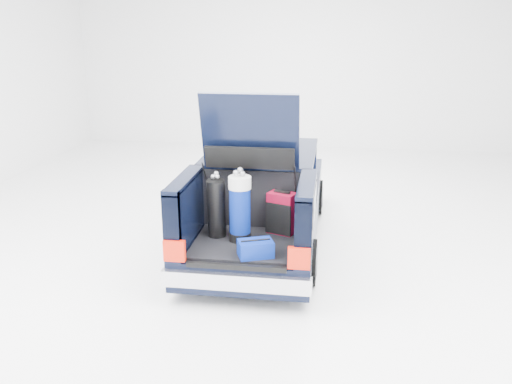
% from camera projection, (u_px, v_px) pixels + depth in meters
% --- Properties ---
extents(ground, '(14.00, 14.00, 0.00)m').
position_uv_depth(ground, '(261.00, 241.00, 8.56)').
color(ground, white).
rests_on(ground, ground).
extents(car, '(1.87, 4.65, 2.47)m').
position_uv_depth(car, '(262.00, 199.00, 8.46)').
color(car, black).
rests_on(car, ground).
extents(red_suitcase, '(0.41, 0.35, 0.59)m').
position_uv_depth(red_suitcase, '(282.00, 213.00, 7.21)').
color(red_suitcase, maroon).
rests_on(red_suitcase, car).
extents(black_golf_bag, '(0.24, 0.27, 0.86)m').
position_uv_depth(black_golf_bag, '(216.00, 208.00, 7.07)').
color(black_golf_bag, black).
rests_on(black_golf_bag, car).
extents(blue_golf_bag, '(0.32, 0.32, 0.97)m').
position_uv_depth(blue_golf_bag, '(240.00, 208.00, 6.92)').
color(blue_golf_bag, black).
rests_on(blue_golf_bag, car).
extents(blue_duffel, '(0.48, 0.40, 0.22)m').
position_uv_depth(blue_duffel, '(256.00, 248.00, 6.53)').
color(blue_duffel, navy).
rests_on(blue_duffel, car).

